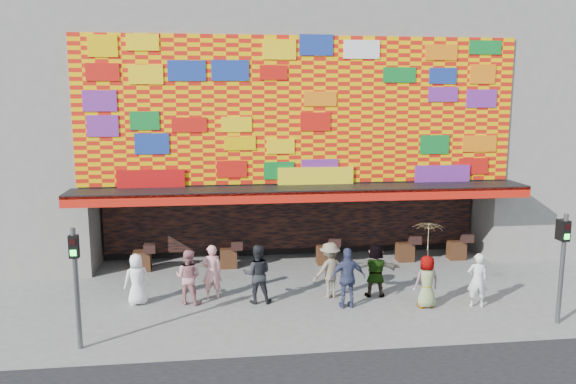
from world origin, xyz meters
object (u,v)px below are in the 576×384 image
Objects in this scene: ped_f at (375,270)px; parasol at (429,236)px; signal_left at (76,275)px; signal_right at (563,256)px; ped_h at (477,280)px; ped_e at (348,278)px; ped_i at (188,277)px; ped_g at (427,282)px; ped_b at (212,272)px; ped_d at (330,270)px; ped_c at (257,274)px; ped_a at (137,279)px.

parasol is (1.21, -1.06, 1.28)m from ped_f.
signal_left is 12.40m from signal_right.
signal_left is 1.88× the size of ped_h.
signal_right is 2.41m from ped_h.
parasol reaches higher than ped_e.
signal_left is at bearing 67.71° from ped_i.
signal_right is (12.40, 0.00, 0.00)m from signal_left.
signal_left reaches higher than ped_e.
ped_g is (-3.11, 1.56, -1.09)m from signal_right.
ped_b is at bearing -132.98° from ped_i.
ped_i is (-9.93, 2.71, -1.05)m from signal_right.
ped_d is 1.03× the size of ped_f.
ped_b is 6.45m from parasol.
signal_right is at bearing 134.84° from ped_d.
ped_c is 3.60m from ped_f.
ped_b is at bearing 161.72° from signal_right.
ped_a is 7.10m from ped_f.
ped_f is at bearing 168.50° from ped_b.
ped_e reaches higher than ped_a.
ped_i is 0.92× the size of parasol.
ped_f is (7.10, -0.21, 0.07)m from ped_a.
ped_i is at bearing 2.69° from ped_h.
parasol reaches higher than ped_g.
ped_f is at bearing -49.79° from ped_g.
ped_d reaches higher than ped_g.
ped_d is (3.54, -0.36, 0.02)m from ped_b.
ped_h is (9.78, -1.41, 0.04)m from ped_a.
ped_c is 2.02m from ped_i.
signal_left is 9.43m from parasol.
ped_b is 0.97× the size of ped_d.
ped_c reaches higher than ped_a.
ped_f reaches higher than ped_g.
signal_right is at bearing 167.81° from ped_c.
ped_c reaches higher than ped_i.
signal_right reaches higher than ped_c.
signal_right is 9.80m from ped_b.
signal_left is 1.82× the size of ped_f.
ped_e is at bearing 173.39° from parasol.
ped_c is at bearing -15.79° from ped_d.
ped_e reaches higher than ped_c.
ped_d is 1.07× the size of ped_h.
ped_e is 1.09× the size of ped_i.
ped_b is (2.17, 0.23, 0.07)m from ped_a.
ped_d is 1.11× the size of ped_g.
ped_g is 0.94× the size of ped_i.
ped_i is (-8.30, 1.29, 0.01)m from ped_h.
ped_d is at bearing 167.78° from ped_b.
ped_e is 1.11× the size of ped_h.
ped_d is (6.68, 2.70, -1.01)m from signal_left.
ped_a is 0.87× the size of ped_c.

